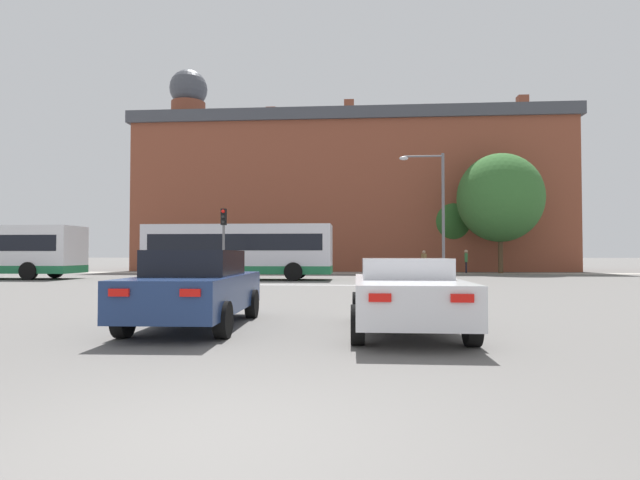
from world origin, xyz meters
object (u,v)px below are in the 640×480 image
at_px(car_roadster_right, 406,294).
at_px(bus_crossing_lead, 239,250).
at_px(car_saloon_left, 196,288).
at_px(pedestrian_waiting, 466,259).
at_px(pedestrian_walking_east, 424,260).
at_px(traffic_light_near_left, 224,233).
at_px(traffic_light_far_left, 266,240).
at_px(pedestrian_walking_west, 266,259).
at_px(street_lamp_junction, 435,202).

bearing_deg(car_roadster_right, bus_crossing_lead, 112.33).
xyz_separation_m(car_saloon_left, bus_crossing_lead, (-3.45, 18.08, 0.88)).
xyz_separation_m(car_roadster_right, pedestrian_waiting, (7.37, 29.07, 0.35)).
bearing_deg(pedestrian_walking_east, bus_crossing_lead, -72.78).
bearing_deg(traffic_light_near_left, traffic_light_far_left, 91.78).
bearing_deg(traffic_light_near_left, pedestrian_walking_west, 92.34).
relative_size(car_saloon_left, bus_crossing_lead, 0.43).
relative_size(traffic_light_far_left, pedestrian_waiting, 2.07).
distance_m(bus_crossing_lead, pedestrian_walking_east, 15.74).
xyz_separation_m(car_roadster_right, traffic_light_far_left, (-7.78, 28.36, 1.80)).
relative_size(traffic_light_near_left, pedestrian_waiting, 2.06).
bearing_deg(bus_crossing_lead, car_roadster_right, -157.86).
xyz_separation_m(car_roadster_right, bus_crossing_lead, (-7.53, 18.52, 0.96)).
height_order(car_saloon_left, car_roadster_right, car_saloon_left).
xyz_separation_m(street_lamp_junction, pedestrian_walking_west, (-11.41, 10.64, -3.30)).
height_order(bus_crossing_lead, street_lamp_junction, street_lamp_junction).
bearing_deg(car_roadster_right, pedestrian_walking_west, 105.37).
bearing_deg(street_lamp_junction, pedestrian_waiting, 69.34).
distance_m(bus_crossing_lead, pedestrian_walking_west, 10.83).
bearing_deg(traffic_light_far_left, pedestrian_waiting, 2.69).
relative_size(car_saloon_left, traffic_light_near_left, 1.23).
bearing_deg(traffic_light_near_left, street_lamp_junction, 20.93).
xyz_separation_m(bus_crossing_lead, traffic_light_near_left, (0.18, -3.97, 0.83)).
distance_m(traffic_light_near_left, pedestrian_walking_west, 14.86).
bearing_deg(car_roadster_right, street_lamp_junction, 79.72).
bearing_deg(street_lamp_junction, car_saloon_left, -112.44).
distance_m(street_lamp_junction, pedestrian_walking_east, 10.85).
bearing_deg(traffic_light_near_left, car_roadster_right, -63.19).
distance_m(traffic_light_near_left, pedestrian_waiting, 20.73).
height_order(street_lamp_junction, pedestrian_walking_west, street_lamp_junction).
xyz_separation_m(traffic_light_near_left, pedestrian_waiting, (14.72, 14.52, -1.44)).
bearing_deg(pedestrian_walking_west, street_lamp_junction, -29.90).
bearing_deg(pedestrian_waiting, car_roadster_right, -0.94).
bearing_deg(traffic_light_near_left, car_saloon_left, -76.94).
bearing_deg(bus_crossing_lead, pedestrian_waiting, -54.71).
bearing_deg(pedestrian_walking_east, pedestrian_walking_west, -116.10).
height_order(car_saloon_left, pedestrian_waiting, pedestrian_waiting).
bearing_deg(bus_crossing_lead, traffic_light_near_left, -177.41).
bearing_deg(pedestrian_walking_west, pedestrian_walking_east, 11.47).
bearing_deg(car_saloon_left, pedestrian_walking_east, 72.09).
relative_size(car_roadster_right, street_lamp_junction, 0.61).
bearing_deg(pedestrian_waiting, traffic_light_near_left, -32.12).
distance_m(bus_crossing_lead, traffic_light_near_left, 4.06).
xyz_separation_m(car_saloon_left, traffic_light_near_left, (-3.27, 14.11, 1.71)).
relative_size(bus_crossing_lead, pedestrian_waiting, 5.93).
xyz_separation_m(traffic_light_far_left, street_lamp_junction, (11.24, -9.67, 1.86)).
bearing_deg(car_saloon_left, pedestrian_waiting, 66.48).
bearing_deg(pedestrian_walking_west, bus_crossing_lead, -74.65).
relative_size(bus_crossing_lead, street_lamp_junction, 1.49).
height_order(car_saloon_left, pedestrian_walking_east, pedestrian_walking_east).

